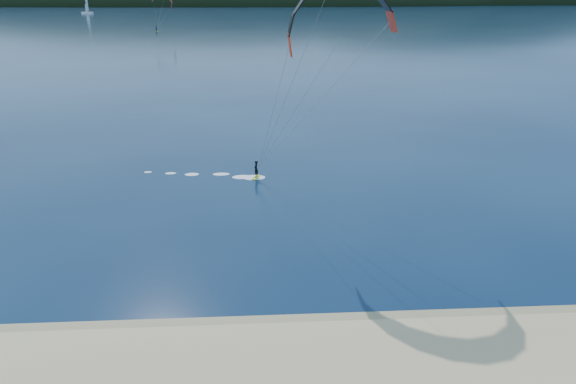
% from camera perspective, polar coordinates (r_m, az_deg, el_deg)
% --- Properties ---
extents(wet_sand, '(220.00, 2.50, 0.10)m').
position_cam_1_polar(wet_sand, '(25.56, -9.24, -15.17)').
color(wet_sand, '#937F55').
rests_on(wet_sand, ground).
extents(headland, '(1200.00, 310.00, 140.00)m').
position_cam_1_polar(headland, '(761.42, -3.70, 19.98)').
color(headland, black).
rests_on(headland, ground).
extents(kitesurfer_near, '(20.47, 9.86, 15.36)m').
position_cam_1_polar(kitesurfer_near, '(36.31, 5.10, 15.87)').
color(kitesurfer_near, '#9CD018').
rests_on(kitesurfer_near, ground).
extents(kitesurfer_far, '(8.75, 5.93, 14.05)m').
position_cam_1_polar(kitesurfer_far, '(226.00, -13.73, 19.46)').
color(kitesurfer_far, '#9CD018').
rests_on(kitesurfer_far, ground).
extents(sailboat, '(8.94, 5.58, 12.46)m').
position_cam_1_polar(sailboat, '(441.50, -21.27, 17.98)').
color(sailboat, white).
rests_on(sailboat, ground).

